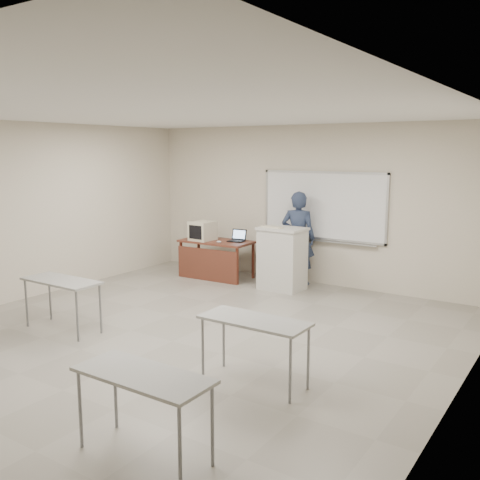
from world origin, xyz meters
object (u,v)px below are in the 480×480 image
Objects in this scene: mouse at (219,242)px; presenter at (298,238)px; laptop at (238,238)px; keyboard at (272,227)px; podium at (282,258)px; whiteboard at (323,207)px; instructor_desk at (213,251)px; crt_monitor at (203,231)px.

presenter is (1.40, 0.61, 0.12)m from mouse.
presenter is (1.20, 0.26, 0.08)m from laptop.
laptop is 0.73× the size of keyboard.
keyboard is at bearing -139.29° from podium.
laptop is at bearing -162.01° from whiteboard.
instructor_desk is 1.53m from keyboard.
instructor_desk is 1.55m from podium.
crt_monitor reaches higher than instructor_desk.
instructor_desk is 1.72m from presenter.
whiteboard reaches higher than podium.
whiteboard reaches higher than keyboard.
mouse is 0.06× the size of presenter.
laptop reaches higher than instructor_desk.
presenter reaches higher than podium.
crt_monitor is (-1.80, -0.02, 0.36)m from podium.
keyboard is at bearing -16.34° from mouse.
mouse is (-0.20, -0.35, -0.03)m from laptop.
keyboard reaches higher than crt_monitor.
crt_monitor is at bearing 2.40° from presenter.
podium is 2.47× the size of crt_monitor.
mouse is at bearing -173.72° from podium.
laptop is at bearing 25.67° from crt_monitor.
podium is at bearing 70.57° from presenter.
podium is 1.37m from mouse.
presenter is at bearing 86.46° from podium.
keyboard is (-0.58, -0.89, -0.32)m from whiteboard.
presenter is at bearing -146.39° from whiteboard.
crt_monitor is 1.09× the size of keyboard.
keyboard is 0.24× the size of presenter.
presenter is at bearing 15.83° from instructor_desk.
podium is 0.60m from presenter.
crt_monitor is 0.49m from mouse.
crt_monitor is at bearing 155.11° from mouse.
podium is at bearing 3.26° from crt_monitor.
keyboard reaches higher than mouse.
presenter is at bearing 77.51° from keyboard.
laptop is (0.65, 0.28, -0.13)m from crt_monitor.
laptop is at bearing -1.59° from presenter.
podium reaches higher than mouse.
keyboard reaches higher than instructor_desk.
whiteboard is at bearing 22.01° from crt_monitor.
laptop is 2.95× the size of mouse.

